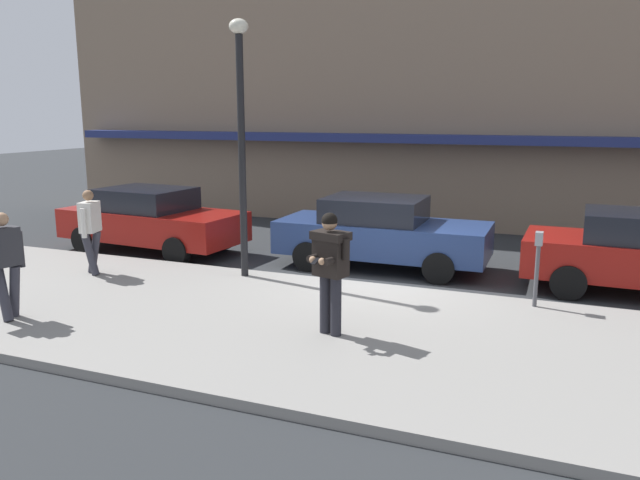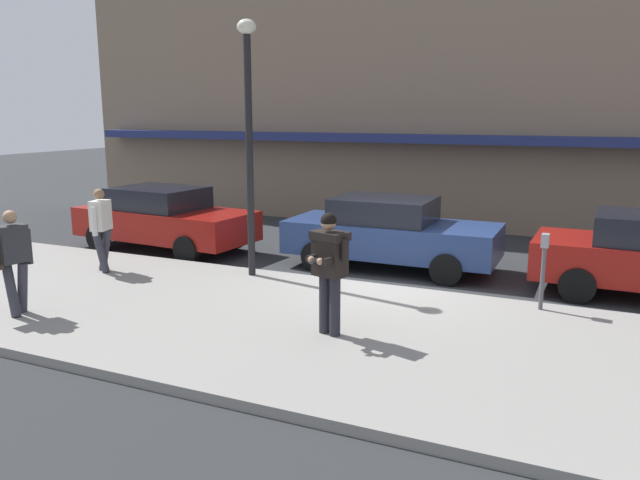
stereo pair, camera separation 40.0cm
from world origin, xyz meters
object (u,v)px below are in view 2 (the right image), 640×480
object	(u,v)px
pedestrian_in_light_coat	(101,225)
pedestrian_with_bag	(12,256)
parked_sedan_mid	(390,232)
parking_meter	(544,260)
parked_sedan_near	(164,218)
man_texting_on_phone	(329,260)
street_lamp_post	(249,122)

from	to	relation	value
pedestrian_in_light_coat	pedestrian_with_bag	world-z (taller)	same
parked_sedan_mid	parking_meter	xyz separation A→B (m)	(3.32, -2.14, 0.18)
parked_sedan_near	pedestrian_with_bag	bearing A→B (deg)	-76.23
parked_sedan_near	man_texting_on_phone	size ratio (longest dim) A/B	2.56
man_texting_on_phone	pedestrian_in_light_coat	size ratio (longest dim) A/B	1.06
parked_sedan_near	man_texting_on_phone	bearing A→B (deg)	-33.47
pedestrian_with_bag	street_lamp_post	world-z (taller)	street_lamp_post
parked_sedan_near	parking_meter	xyz separation A→B (m)	(8.93, -1.60, 0.18)
parked_sedan_near	parked_sedan_mid	xyz separation A→B (m)	(5.61, 0.54, 0.00)
parked_sedan_near	man_texting_on_phone	world-z (taller)	man_texting_on_phone
man_texting_on_phone	street_lamp_post	xyz separation A→B (m)	(-2.77, 2.47, 1.89)
pedestrian_with_bag	pedestrian_in_light_coat	bearing A→B (deg)	105.49
pedestrian_in_light_coat	parking_meter	distance (m)	8.43
parked_sedan_mid	pedestrian_in_light_coat	distance (m)	5.98
pedestrian_with_bag	parking_meter	distance (m)	8.50
man_texting_on_phone	pedestrian_with_bag	xyz separation A→B (m)	(-4.91, -1.26, -0.14)
pedestrian_in_light_coat	man_texting_on_phone	bearing A→B (deg)	-14.35
man_texting_on_phone	pedestrian_in_light_coat	distance (m)	5.84
pedestrian_in_light_coat	street_lamp_post	world-z (taller)	street_lamp_post
pedestrian_with_bag	street_lamp_post	xyz separation A→B (m)	(2.14, 3.73, 2.03)
parked_sedan_near	pedestrian_in_light_coat	xyz separation A→B (m)	(0.57, -2.67, 0.32)
parked_sedan_near	pedestrian_with_bag	world-z (taller)	pedestrian_with_bag
parked_sedan_mid	man_texting_on_phone	xyz separation A→B (m)	(0.62, -4.66, 0.46)
parked_sedan_mid	pedestrian_with_bag	size ratio (longest dim) A/B	2.66
pedestrian_with_bag	parking_meter	xyz separation A→B (m)	(7.61, 3.78, -0.14)
parked_sedan_mid	parked_sedan_near	bearing A→B (deg)	-174.48
street_lamp_post	parking_meter	bearing A→B (deg)	0.52
man_texting_on_phone	parking_meter	xyz separation A→B (m)	(2.70, 2.52, -0.28)
pedestrian_with_bag	man_texting_on_phone	bearing A→B (deg)	14.43
parked_sedan_near	pedestrian_with_bag	xyz separation A→B (m)	(1.32, -5.38, 0.32)
man_texting_on_phone	parking_meter	size ratio (longest dim) A/B	1.42
man_texting_on_phone	parked_sedan_near	bearing A→B (deg)	146.53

